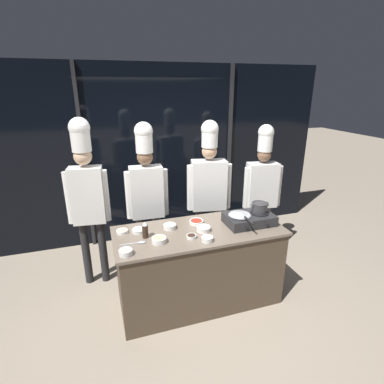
{
  "coord_description": "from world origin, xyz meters",
  "views": [
    {
      "loc": [
        -0.98,
        -2.74,
        2.39
      ],
      "look_at": [
        0.0,
        0.25,
        1.26
      ],
      "focal_mm": 28.0,
      "sensor_mm": 36.0,
      "label": 1
    }
  ],
  "objects_px": {
    "prep_bowl_onion": "(207,239)",
    "chef_sous": "(147,189)",
    "frying_pan": "(240,214)",
    "prep_bowl_noodles": "(204,228)",
    "stock_pot": "(260,207)",
    "chef_pastry": "(262,184)",
    "squeeze_bottle_soy": "(145,230)",
    "prep_bowl_shrimp": "(122,231)",
    "chef_head": "(87,189)",
    "prep_bowl_ginger": "(159,240)",
    "serving_spoon_slotted": "(138,243)",
    "prep_bowl_soy_glaze": "(191,236)",
    "portable_stove": "(249,219)",
    "prep_bowl_bean_sprouts": "(139,230)",
    "prep_bowl_chicken": "(126,252)",
    "chef_line": "(209,185)",
    "prep_bowl_rice": "(170,226)",
    "prep_bowl_chili_flakes": "(196,222)"
  },
  "relations": [
    {
      "from": "prep_bowl_onion",
      "to": "chef_sous",
      "type": "xyz_separation_m",
      "value": [
        -0.42,
        1.03,
        0.24
      ]
    },
    {
      "from": "frying_pan",
      "to": "prep_bowl_noodles",
      "type": "xyz_separation_m",
      "value": [
        -0.43,
        -0.0,
        -0.11
      ]
    },
    {
      "from": "stock_pot",
      "to": "chef_pastry",
      "type": "distance_m",
      "value": 0.86
    },
    {
      "from": "squeeze_bottle_soy",
      "to": "prep_bowl_noodles",
      "type": "bearing_deg",
      "value": -4.57
    },
    {
      "from": "prep_bowl_shrimp",
      "to": "chef_head",
      "type": "xyz_separation_m",
      "value": [
        -0.32,
        0.55,
        0.33
      ]
    },
    {
      "from": "prep_bowl_ginger",
      "to": "prep_bowl_onion",
      "type": "bearing_deg",
      "value": -14.87
    },
    {
      "from": "frying_pan",
      "to": "chef_sous",
      "type": "relative_size",
      "value": 0.22
    },
    {
      "from": "prep_bowl_shrimp",
      "to": "prep_bowl_noodles",
      "type": "height_order",
      "value": "prep_bowl_noodles"
    },
    {
      "from": "stock_pot",
      "to": "chef_sous",
      "type": "bearing_deg",
      "value": 144.81
    },
    {
      "from": "prep_bowl_noodles",
      "to": "serving_spoon_slotted",
      "type": "height_order",
      "value": "prep_bowl_noodles"
    },
    {
      "from": "prep_bowl_soy_glaze",
      "to": "chef_pastry",
      "type": "height_order",
      "value": "chef_pastry"
    },
    {
      "from": "portable_stove",
      "to": "chef_head",
      "type": "bearing_deg",
      "value": 155.71
    },
    {
      "from": "portable_stove",
      "to": "serving_spoon_slotted",
      "type": "bearing_deg",
      "value": -177.28
    },
    {
      "from": "prep_bowl_bean_sprouts",
      "to": "serving_spoon_slotted",
      "type": "distance_m",
      "value": 0.25
    },
    {
      "from": "prep_bowl_onion",
      "to": "chef_head",
      "type": "relative_size",
      "value": 0.06
    },
    {
      "from": "squeeze_bottle_soy",
      "to": "prep_bowl_shrimp",
      "type": "bearing_deg",
      "value": 141.34
    },
    {
      "from": "prep_bowl_shrimp",
      "to": "prep_bowl_chicken",
      "type": "distance_m",
      "value": 0.45
    },
    {
      "from": "prep_bowl_shrimp",
      "to": "chef_sous",
      "type": "relative_size",
      "value": 0.06
    },
    {
      "from": "prep_bowl_onion",
      "to": "chef_line",
      "type": "relative_size",
      "value": 0.06
    },
    {
      "from": "stock_pot",
      "to": "serving_spoon_slotted",
      "type": "xyz_separation_m",
      "value": [
        -1.38,
        -0.06,
        -0.18
      ]
    },
    {
      "from": "portable_stove",
      "to": "prep_bowl_noodles",
      "type": "height_order",
      "value": "portable_stove"
    },
    {
      "from": "chef_head",
      "to": "prep_bowl_chicken",
      "type": "bearing_deg",
      "value": 114.08
    },
    {
      "from": "prep_bowl_rice",
      "to": "prep_bowl_chili_flakes",
      "type": "bearing_deg",
      "value": 4.9
    },
    {
      "from": "prep_bowl_chicken",
      "to": "stock_pot",
      "type": "bearing_deg",
      "value": 8.91
    },
    {
      "from": "prep_bowl_bean_sprouts",
      "to": "prep_bowl_chili_flakes",
      "type": "distance_m",
      "value": 0.65
    },
    {
      "from": "frying_pan",
      "to": "chef_head",
      "type": "relative_size",
      "value": 0.21
    },
    {
      "from": "prep_bowl_ginger",
      "to": "prep_bowl_soy_glaze",
      "type": "height_order",
      "value": "prep_bowl_ginger"
    },
    {
      "from": "prep_bowl_noodles",
      "to": "prep_bowl_onion",
      "type": "distance_m",
      "value": 0.22
    },
    {
      "from": "frying_pan",
      "to": "portable_stove",
      "type": "bearing_deg",
      "value": 2.41
    },
    {
      "from": "prep_bowl_noodles",
      "to": "prep_bowl_soy_glaze",
      "type": "xyz_separation_m",
      "value": [
        -0.17,
        -0.11,
        -0.01
      ]
    },
    {
      "from": "prep_bowl_shrimp",
      "to": "chef_pastry",
      "type": "distance_m",
      "value": 2.04
    },
    {
      "from": "prep_bowl_shrimp",
      "to": "chef_sous",
      "type": "bearing_deg",
      "value": 57.28
    },
    {
      "from": "prep_bowl_noodles",
      "to": "chef_line",
      "type": "xyz_separation_m",
      "value": [
        0.36,
        0.79,
        0.21
      ]
    },
    {
      "from": "portable_stove",
      "to": "squeeze_bottle_soy",
      "type": "height_order",
      "value": "squeeze_bottle_soy"
    },
    {
      "from": "portable_stove",
      "to": "chef_line",
      "type": "bearing_deg",
      "value": 103.51
    },
    {
      "from": "chef_sous",
      "to": "frying_pan",
      "type": "bearing_deg",
      "value": 140.78
    },
    {
      "from": "prep_bowl_chicken",
      "to": "prep_bowl_rice",
      "type": "relative_size",
      "value": 0.93
    },
    {
      "from": "squeeze_bottle_soy",
      "to": "prep_bowl_ginger",
      "type": "height_order",
      "value": "squeeze_bottle_soy"
    },
    {
      "from": "stock_pot",
      "to": "prep_bowl_shrimp",
      "type": "bearing_deg",
      "value": 171.91
    },
    {
      "from": "prep_bowl_rice",
      "to": "serving_spoon_slotted",
      "type": "bearing_deg",
      "value": -149.84
    },
    {
      "from": "frying_pan",
      "to": "chef_head",
      "type": "xyz_separation_m",
      "value": [
        -1.58,
        0.77,
        0.21
      ]
    },
    {
      "from": "prep_bowl_ginger",
      "to": "chef_line",
      "type": "xyz_separation_m",
      "value": [
        0.87,
        0.89,
        0.21
      ]
    },
    {
      "from": "prep_bowl_onion",
      "to": "chef_line",
      "type": "height_order",
      "value": "chef_line"
    },
    {
      "from": "squeeze_bottle_soy",
      "to": "prep_bowl_soy_glaze",
      "type": "xyz_separation_m",
      "value": [
        0.44,
        -0.16,
        -0.06
      ]
    },
    {
      "from": "portable_stove",
      "to": "prep_bowl_shrimp",
      "type": "xyz_separation_m",
      "value": [
        -1.38,
        0.21,
        -0.04
      ]
    },
    {
      "from": "squeeze_bottle_soy",
      "to": "prep_bowl_ginger",
      "type": "bearing_deg",
      "value": -52.98
    },
    {
      "from": "prep_bowl_soy_glaze",
      "to": "prep_bowl_chili_flakes",
      "type": "bearing_deg",
      "value": 62.54
    },
    {
      "from": "prep_bowl_bean_sprouts",
      "to": "serving_spoon_slotted",
      "type": "height_order",
      "value": "prep_bowl_bean_sprouts"
    },
    {
      "from": "prep_bowl_chicken",
      "to": "portable_stove",
      "type": "bearing_deg",
      "value": 9.68
    },
    {
      "from": "prep_bowl_ginger",
      "to": "chef_head",
      "type": "distance_m",
      "value": 1.13
    }
  ]
}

